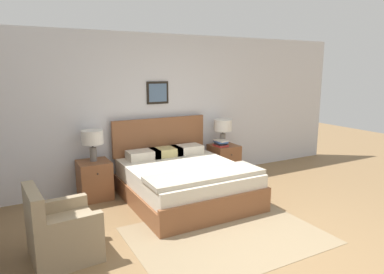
{
  "coord_description": "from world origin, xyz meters",
  "views": [
    {
      "loc": [
        -2.4,
        -2.51,
        2.0
      ],
      "look_at": [
        -0.14,
        1.66,
        1.06
      ],
      "focal_mm": 32.0,
      "sensor_mm": 36.0,
      "label": 1
    }
  ],
  "objects": [
    {
      "name": "ground_plane",
      "position": [
        0.0,
        0.0,
        0.0
      ],
      "size": [
        16.0,
        16.0,
        0.0
      ],
      "primitive_type": "plane",
      "color": "olive"
    },
    {
      "name": "table_lamp_near_window",
      "position": [
        -1.29,
        2.75,
        0.95
      ],
      "size": [
        0.33,
        0.33,
        0.48
      ],
      "color": "slate",
      "rests_on": "nightstand_near_window"
    },
    {
      "name": "book_thick_bottom",
      "position": [
        1.02,
        2.67,
        0.61
      ],
      "size": [
        0.21,
        0.26,
        0.03
      ],
      "rotation": [
        0.0,
        0.0,
        0.06
      ],
      "color": "#B7332D",
      "rests_on": "nightstand_by_door"
    },
    {
      "name": "book_hardcover_middle",
      "position": [
        1.02,
        2.67,
        0.65
      ],
      "size": [
        0.18,
        0.22,
        0.04
      ],
      "rotation": [
        0.0,
        0.0,
        0.16
      ],
      "color": "#232328",
      "rests_on": "book_thick_bottom"
    },
    {
      "name": "wall_back",
      "position": [
        -0.0,
        3.04,
        1.3
      ],
      "size": [
        7.93,
        0.09,
        2.6
      ],
      "color": "silver",
      "rests_on": "ground_plane"
    },
    {
      "name": "bed",
      "position": [
        -0.09,
        2.0,
        0.31
      ],
      "size": [
        1.71,
        1.97,
        1.17
      ],
      "color": "brown",
      "rests_on": "ground_plane"
    },
    {
      "name": "area_rug_main",
      "position": [
        -0.18,
        0.69,
        0.0
      ],
      "size": [
        2.28,
        1.68,
        0.01
      ],
      "color": "#897556",
      "rests_on": "ground_plane"
    },
    {
      "name": "book_novel_upper",
      "position": [
        1.02,
        2.67,
        0.68
      ],
      "size": [
        0.21,
        0.29,
        0.02
      ],
      "rotation": [
        0.0,
        0.0,
        -0.11
      ],
      "color": "#335693",
      "rests_on": "book_hardcover_middle"
    },
    {
      "name": "nightstand_near_window",
      "position": [
        -1.3,
        2.72,
        0.3
      ],
      "size": [
        0.48,
        0.51,
        0.6
      ],
      "color": "brown",
      "rests_on": "ground_plane"
    },
    {
      "name": "nightstand_by_door",
      "position": [
        1.13,
        2.72,
        0.3
      ],
      "size": [
        0.48,
        0.51,
        0.6
      ],
      "color": "brown",
      "rests_on": "ground_plane"
    },
    {
      "name": "table_lamp_by_door",
      "position": [
        1.11,
        2.75,
        0.95
      ],
      "size": [
        0.33,
        0.33,
        0.48
      ],
      "color": "slate",
      "rests_on": "nightstand_by_door"
    },
    {
      "name": "armchair",
      "position": [
        -2.02,
        1.13,
        0.28
      ],
      "size": [
        0.72,
        0.74,
        0.81
      ],
      "rotation": [
        0.0,
        0.0,
        -1.5
      ],
      "color": "#998466",
      "rests_on": "ground_plane"
    },
    {
      "name": "book_slim_near_top",
      "position": [
        1.02,
        2.67,
        0.71
      ],
      "size": [
        0.19,
        0.28,
        0.03
      ],
      "rotation": [
        0.0,
        0.0,
        0.08
      ],
      "color": "silver",
      "rests_on": "book_novel_upper"
    }
  ]
}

